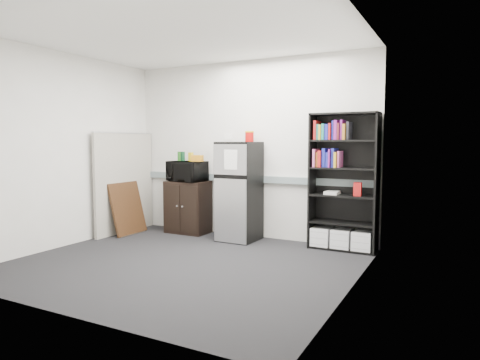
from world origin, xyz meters
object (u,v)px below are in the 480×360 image
(cabinet, at_px, (188,207))
(refrigerator, at_px, (239,191))
(bookshelf, at_px, (344,183))
(microwave, at_px, (187,171))
(cubicle_partition, at_px, (125,182))

(cabinet, bearing_deg, refrigerator, -4.70)
(bookshelf, distance_m, microwave, 2.50)
(microwave, xyz_separation_m, refrigerator, (0.97, -0.06, -0.27))
(cubicle_partition, bearing_deg, refrigerator, 10.11)
(cabinet, bearing_deg, microwave, -90.00)
(cubicle_partition, distance_m, cabinet, 1.10)
(cabinet, height_order, microwave, microwave)
(bookshelf, height_order, cubicle_partition, bookshelf)
(bookshelf, relative_size, refrigerator, 1.26)
(bookshelf, height_order, microwave, bookshelf)
(cubicle_partition, xyz_separation_m, refrigerator, (1.91, 0.34, -0.08))
(microwave, distance_m, refrigerator, 1.01)
(microwave, bearing_deg, bookshelf, 7.63)
(bookshelf, bearing_deg, cubicle_partition, -171.94)
(cubicle_partition, height_order, refrigerator, cubicle_partition)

